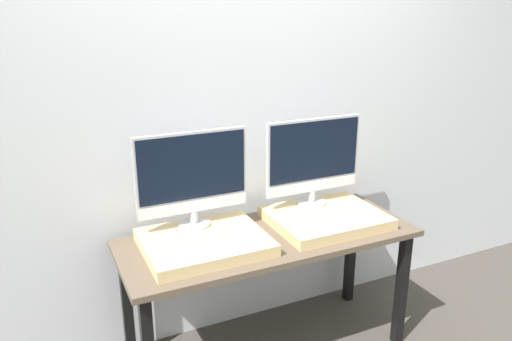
{
  "coord_description": "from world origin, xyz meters",
  "views": [
    {
      "loc": [
        -1.04,
        -1.77,
        1.82
      ],
      "look_at": [
        0.0,
        0.45,
        1.01
      ],
      "focal_mm": 35.0,
      "sensor_mm": 36.0,
      "label": 1
    }
  ],
  "objects_px": {
    "keyboard_right": "(345,224)",
    "keyboard_left": "(218,251)",
    "monitor_right": "(313,158)",
    "monitor_left": "(192,176)"
  },
  "relations": [
    {
      "from": "monitor_right",
      "to": "keyboard_right",
      "type": "bearing_deg",
      "value": -90.0
    },
    {
      "from": "monitor_left",
      "to": "monitor_right",
      "type": "bearing_deg",
      "value": 0.0
    },
    {
      "from": "keyboard_right",
      "to": "keyboard_left",
      "type": "bearing_deg",
      "value": 180.0
    },
    {
      "from": "monitor_left",
      "to": "keyboard_left",
      "type": "bearing_deg",
      "value": -90.0
    },
    {
      "from": "keyboard_left",
      "to": "keyboard_right",
      "type": "height_order",
      "value": "same"
    },
    {
      "from": "monitor_right",
      "to": "keyboard_right",
      "type": "relative_size",
      "value": 1.94
    },
    {
      "from": "monitor_left",
      "to": "keyboard_left",
      "type": "relative_size",
      "value": 1.94
    },
    {
      "from": "monitor_left",
      "to": "keyboard_left",
      "type": "xyz_separation_m",
      "value": [
        0.0,
        -0.33,
        -0.26
      ]
    },
    {
      "from": "monitor_left",
      "to": "keyboard_left",
      "type": "distance_m",
      "value": 0.42
    },
    {
      "from": "monitor_left",
      "to": "keyboard_left",
      "type": "height_order",
      "value": "monitor_left"
    }
  ]
}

